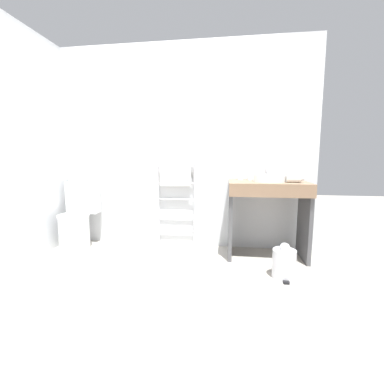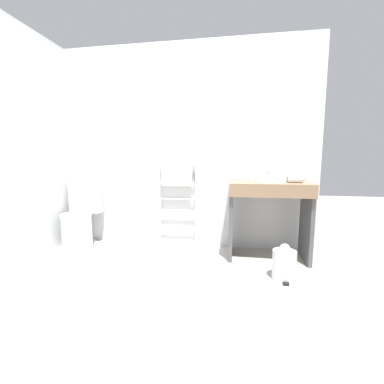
{
  "view_description": "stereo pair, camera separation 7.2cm",
  "coord_description": "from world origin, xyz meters",
  "px_view_note": "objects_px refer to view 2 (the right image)",
  "views": [
    {
      "loc": [
        0.58,
        -1.9,
        1.1
      ],
      "look_at": [
        0.24,
        0.59,
        0.76
      ],
      "focal_mm": 24.0,
      "sensor_mm": 36.0,
      "label": 1
    },
    {
      "loc": [
        0.66,
        -1.89,
        1.1
      ],
      "look_at": [
        0.24,
        0.59,
        0.76
      ],
      "focal_mm": 24.0,
      "sensor_mm": 36.0,
      "label": 2
    }
  ],
  "objects_px": {
    "towel_radiator": "(177,186)",
    "hair_dryer": "(296,179)",
    "toilet": "(80,220)",
    "sink_basin": "(270,178)",
    "cup_near_edge": "(252,176)",
    "cup_near_wall": "(242,176)",
    "trash_bin": "(284,264)"
  },
  "relations": [
    {
      "from": "hair_dryer",
      "to": "cup_near_wall",
      "type": "bearing_deg",
      "value": 156.42
    },
    {
      "from": "cup_near_wall",
      "to": "hair_dryer",
      "type": "distance_m",
      "value": 0.59
    },
    {
      "from": "toilet",
      "to": "towel_radiator",
      "type": "relative_size",
      "value": 0.79
    },
    {
      "from": "cup_near_wall",
      "to": "trash_bin",
      "type": "bearing_deg",
      "value": -61.05
    },
    {
      "from": "toilet",
      "to": "sink_basin",
      "type": "xyz_separation_m",
      "value": [
        2.25,
        0.0,
        0.55
      ]
    },
    {
      "from": "toilet",
      "to": "hair_dryer",
      "type": "height_order",
      "value": "hair_dryer"
    },
    {
      "from": "toilet",
      "to": "sink_basin",
      "type": "relative_size",
      "value": 2.45
    },
    {
      "from": "towel_radiator",
      "to": "hair_dryer",
      "type": "relative_size",
      "value": 5.55
    },
    {
      "from": "cup_near_wall",
      "to": "cup_near_edge",
      "type": "bearing_deg",
      "value": -12.76
    },
    {
      "from": "hair_dryer",
      "to": "cup_near_edge",
      "type": "bearing_deg",
      "value": 153.9
    },
    {
      "from": "sink_basin",
      "to": "hair_dryer",
      "type": "bearing_deg",
      "value": -12.14
    },
    {
      "from": "towel_radiator",
      "to": "cup_near_wall",
      "type": "relative_size",
      "value": 10.66
    },
    {
      "from": "towel_radiator",
      "to": "hair_dryer",
      "type": "bearing_deg",
      "value": -11.98
    },
    {
      "from": "cup_near_edge",
      "to": "hair_dryer",
      "type": "xyz_separation_m",
      "value": [
        0.43,
        -0.21,
        -0.01
      ]
    },
    {
      "from": "cup_near_edge",
      "to": "trash_bin",
      "type": "height_order",
      "value": "cup_near_edge"
    },
    {
      "from": "trash_bin",
      "to": "cup_near_edge",
      "type": "bearing_deg",
      "value": 112.26
    },
    {
      "from": "towel_radiator",
      "to": "cup_near_edge",
      "type": "relative_size",
      "value": 10.3
    },
    {
      "from": "trash_bin",
      "to": "cup_near_wall",
      "type": "bearing_deg",
      "value": 118.95
    },
    {
      "from": "toilet",
      "to": "towel_radiator",
      "type": "bearing_deg",
      "value": 10.95
    },
    {
      "from": "hair_dryer",
      "to": "trash_bin",
      "type": "relative_size",
      "value": 0.56
    },
    {
      "from": "cup_near_edge",
      "to": "towel_radiator",
      "type": "bearing_deg",
      "value": 175.58
    },
    {
      "from": "hair_dryer",
      "to": "towel_radiator",
      "type": "bearing_deg",
      "value": 168.02
    },
    {
      "from": "towel_radiator",
      "to": "sink_basin",
      "type": "bearing_deg",
      "value": -11.95
    },
    {
      "from": "sink_basin",
      "to": "trash_bin",
      "type": "relative_size",
      "value": 0.99
    },
    {
      "from": "toilet",
      "to": "towel_radiator",
      "type": "xyz_separation_m",
      "value": [
        1.18,
        0.23,
        0.41
      ]
    },
    {
      "from": "toilet",
      "to": "cup_near_wall",
      "type": "distance_m",
      "value": 2.04
    },
    {
      "from": "sink_basin",
      "to": "cup_near_edge",
      "type": "height_order",
      "value": "cup_near_edge"
    },
    {
      "from": "cup_near_edge",
      "to": "sink_basin",
      "type": "bearing_deg",
      "value": -40.41
    },
    {
      "from": "toilet",
      "to": "towel_radiator",
      "type": "distance_m",
      "value": 1.27
    },
    {
      "from": "towel_radiator",
      "to": "hair_dryer",
      "type": "height_order",
      "value": "towel_radiator"
    },
    {
      "from": "cup_near_edge",
      "to": "hair_dryer",
      "type": "distance_m",
      "value": 0.48
    },
    {
      "from": "toilet",
      "to": "cup_near_edge",
      "type": "distance_m",
      "value": 2.15
    }
  ]
}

